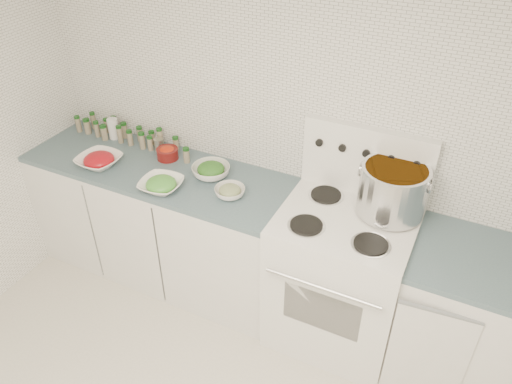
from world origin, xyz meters
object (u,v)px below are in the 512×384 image
at_px(bowl_tomato, 99,160).
at_px(stock_pot, 393,189).
at_px(stove, 340,274).
at_px(bowl_snowpea, 161,184).

bearing_deg(bowl_tomato, stock_pot, 8.76).
xyz_separation_m(stock_pot, bowl_tomato, (-1.85, -0.29, -0.16)).
height_order(stove, bowl_tomato, stove).
bearing_deg(bowl_snowpea, bowl_tomato, 174.41).
bearing_deg(stove, bowl_tomato, -175.26).
xyz_separation_m(stock_pot, bowl_snowpea, (-1.32, -0.34, -0.16)).
height_order(stock_pot, bowl_snowpea, stock_pot).
bearing_deg(bowl_snowpea, stove, 9.55).
relative_size(stove, stock_pot, 3.46).
bearing_deg(bowl_tomato, stove, 4.74).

